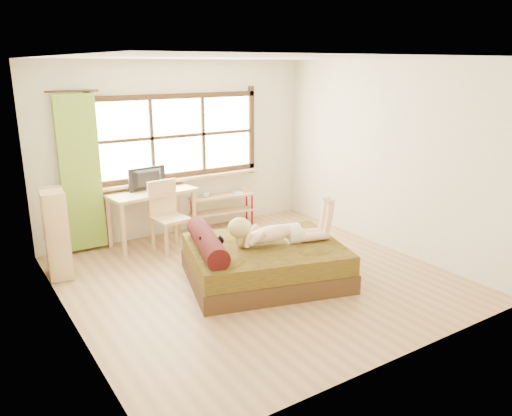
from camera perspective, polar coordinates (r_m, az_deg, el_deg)
floor at (r=6.45m, az=-0.05°, el=-7.93°), size 4.50×4.50×0.00m
ceiling at (r=5.89m, az=-0.06°, el=16.81°), size 4.50×4.50×0.00m
wall_back at (r=7.98m, az=-8.89°, el=6.71°), size 4.50×0.00×4.50m
wall_front at (r=4.37m, az=16.12°, el=-1.57°), size 4.50×0.00×4.50m
wall_left at (r=5.20m, az=-21.39°, el=0.74°), size 0.00×4.50×4.50m
wall_right at (r=7.47m, az=14.71°, el=5.73°), size 0.00×4.50×4.50m
window at (r=7.93m, az=-8.85°, el=7.82°), size 2.80×0.16×1.46m
curtain at (r=7.42m, az=-19.42°, el=3.70°), size 0.55×0.10×2.20m
bed at (r=6.29m, az=0.65°, el=-6.05°), size 2.22×1.96×0.72m
woman at (r=6.17m, az=2.50°, el=-1.58°), size 1.37×0.72×0.57m
kitten at (r=5.92m, az=-5.28°, el=-4.15°), size 0.30×0.19×0.23m
desk at (r=7.62m, az=-11.87°, el=1.13°), size 1.36×0.76×0.81m
monitor at (r=7.60m, az=-12.13°, el=3.25°), size 0.60×0.16×0.34m
chair at (r=7.37m, az=-10.16°, el=-0.41°), size 0.51×0.51×1.02m
pipe_shelf at (r=8.32m, az=-3.81°, el=0.56°), size 1.12×0.39×0.62m
cup at (r=8.13m, az=-5.75°, el=1.53°), size 0.13×0.13×0.09m
book at (r=8.37m, az=-2.70°, el=1.77°), size 0.19×0.24×0.02m
bookshelf at (r=6.79m, az=-21.85°, el=-2.72°), size 0.33×0.52×1.13m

